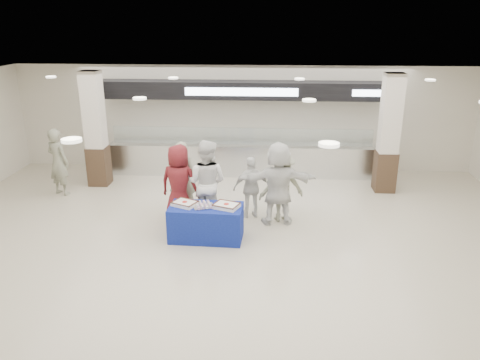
# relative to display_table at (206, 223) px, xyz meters

# --- Properties ---
(ground) EXTENTS (14.00, 14.00, 0.00)m
(ground) POSITION_rel_display_table_xyz_m (0.49, -0.89, -0.38)
(ground) COLOR beige
(ground) RESTS_ON ground
(serving_line) EXTENTS (8.70, 0.85, 2.80)m
(serving_line) POSITION_rel_display_table_xyz_m (0.50, 4.50, 0.78)
(serving_line) COLOR silver
(serving_line) RESTS_ON ground
(column_left) EXTENTS (0.55, 0.55, 3.20)m
(column_left) POSITION_rel_display_table_xyz_m (-3.51, 3.31, 1.15)
(column_left) COLOR #362518
(column_left) RESTS_ON ground
(column_right) EXTENTS (0.55, 0.55, 3.20)m
(column_right) POSITION_rel_display_table_xyz_m (4.49, 3.31, 1.15)
(column_right) COLOR #362518
(column_right) RESTS_ON ground
(display_table) EXTENTS (1.58, 0.84, 0.75)m
(display_table) POSITION_rel_display_table_xyz_m (0.00, 0.00, 0.00)
(display_table) COLOR navy
(display_table) RESTS_ON ground
(sheet_cake_left) EXTENTS (0.60, 0.55, 0.10)m
(sheet_cake_left) POSITION_rel_display_table_xyz_m (-0.45, 0.04, 0.43)
(sheet_cake_left) COLOR white
(sheet_cake_left) RESTS_ON display_table
(sheet_cake_right) EXTENTS (0.61, 0.54, 0.10)m
(sheet_cake_right) POSITION_rel_display_table_xyz_m (0.44, -0.04, 0.43)
(sheet_cake_right) COLOR white
(sheet_cake_right) RESTS_ON display_table
(cupcake_tray) EXTENTS (0.52, 0.45, 0.07)m
(cupcake_tray) POSITION_rel_display_table_xyz_m (-0.05, -0.01, 0.41)
(cupcake_tray) COLOR #A7A7AC
(cupcake_tray) RESTS_ON display_table
(civilian_maroon) EXTENTS (1.01, 0.77, 1.86)m
(civilian_maroon) POSITION_rel_display_table_xyz_m (-0.73, 0.87, 0.55)
(civilian_maroon) COLOR maroon
(civilian_maroon) RESTS_ON ground
(soldier_a) EXTENTS (0.68, 0.47, 1.81)m
(soldier_a) POSITION_rel_display_table_xyz_m (-0.74, 1.33, 0.53)
(soldier_a) COLOR gray
(soldier_a) RESTS_ON ground
(chef_tall) EXTENTS (1.12, 0.96, 1.98)m
(chef_tall) POSITION_rel_display_table_xyz_m (-0.09, 0.83, 0.62)
(chef_tall) COLOR white
(chef_tall) RESTS_ON ground
(chef_short) EXTENTS (0.94, 0.57, 1.49)m
(chef_short) POSITION_rel_display_table_xyz_m (0.92, 1.25, 0.37)
(chef_short) COLOR white
(chef_short) RESTS_ON ground
(soldier_b) EXTENTS (1.20, 0.89, 1.66)m
(soldier_b) POSITION_rel_display_table_xyz_m (1.63, 1.13, 0.45)
(soldier_b) COLOR gray
(soldier_b) RESTS_ON ground
(civilian_white) EXTENTS (1.86, 0.77, 1.94)m
(civilian_white) POSITION_rel_display_table_xyz_m (1.54, 0.93, 0.60)
(civilian_white) COLOR white
(civilian_white) RESTS_ON ground
(soldier_bg) EXTENTS (0.78, 0.66, 1.81)m
(soldier_bg) POSITION_rel_display_table_xyz_m (-4.27, 2.45, 0.53)
(soldier_bg) COLOR gray
(soldier_bg) RESTS_ON ground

